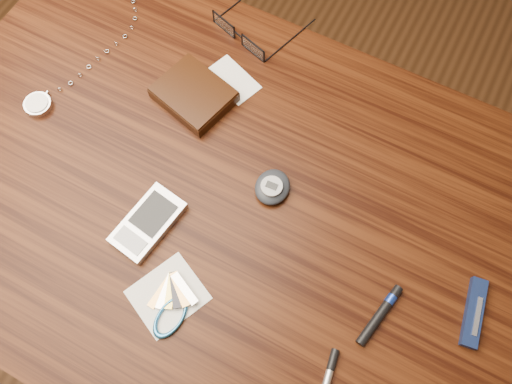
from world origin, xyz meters
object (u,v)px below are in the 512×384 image
Objects in this scene: notepad_keys at (170,305)px; pda_phone at (148,223)px; pocket_watch at (43,99)px; pocket_knife at (474,312)px; pedometer at (272,187)px; wallet_and_card at (195,94)px; desk at (219,217)px; eyeglasses at (242,34)px.

pda_phone is at bearing 136.11° from notepad_keys.
pda_phone is (0.27, -0.10, 0.00)m from pocket_watch.
pocket_knife is (0.38, 0.19, 0.00)m from notepad_keys.
wallet_and_card is at bearing 154.99° from pedometer.
notepad_keys is (0.36, -0.19, -0.00)m from pocket_watch.
pedometer is at bearing 78.15° from notepad_keys.
notepad_keys is at bearing -27.79° from pocket_watch.
desk is at bearing -178.25° from pocket_knife.
pda_phone is at bearing -135.31° from pedometer.
wallet_and_card reaches higher than pda_phone.
pedometer is at bearing 44.69° from pda_phone.
wallet_and_card is 1.34× the size of notepad_keys.
desk is at bearing 53.81° from pda_phone.
desk is 0.15m from pda_phone.
pda_phone is 0.19m from pedometer.
eyeglasses reaches higher than notepad_keys.
desk is 0.42m from pocket_knife.
eyeglasses reaches higher than pedometer.
wallet_and_card is at bearing 28.89° from pocket_watch.
desk is 6.15× the size of wallet_and_card.
pda_phone is 1.87× the size of pedometer.
pocket_knife is at bearing 1.75° from desk.
desk is 0.20m from notepad_keys.
pocket_knife is (0.51, -0.27, -0.01)m from eyeglasses.
pda_phone is (0.05, -0.22, -0.00)m from wallet_and_card.
pda_phone is at bearing -77.38° from wallet_and_card.
eyeglasses is (0.01, 0.14, 0.00)m from wallet_and_card.
pocket_watch is at bearing 177.32° from desk.
eyeglasses is 0.48× the size of pocket_watch.
wallet_and_card is 2.54× the size of pedometer.
pocket_watch is 0.41m from pedometer.
pda_phone is (0.04, -0.36, -0.00)m from eyeglasses.
pocket_knife is (0.52, -0.12, -0.01)m from wallet_and_card.
notepad_keys is at bearing -73.97° from eyeglasses.
wallet_and_card reaches higher than pocket_knife.
eyeglasses is 1.35× the size of pda_phone.
notepad_keys is (0.13, -0.45, -0.01)m from eyeglasses.
eyeglasses is at bearing 127.53° from pedometer.
pocket_watch is (-0.22, -0.12, -0.01)m from wallet_and_card.
pocket_knife is at bearing 26.18° from notepad_keys.
eyeglasses is 0.35m from pocket_watch.
pedometer is 0.33m from pocket_knife.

